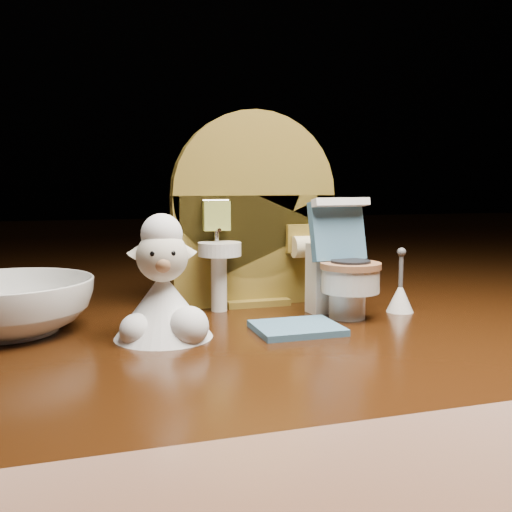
{
  "coord_description": "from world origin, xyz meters",
  "views": [
    {
      "loc": [
        -0.13,
        -0.36,
        0.09
      ],
      "look_at": [
        -0.02,
        0.0,
        0.05
      ],
      "focal_mm": 40.0,
      "sensor_mm": 36.0,
      "label": 1
    }
  ],
  "objects": [
    {
      "name": "backdrop_panel",
      "position": [
        -0.0,
        0.06,
        0.07
      ],
      "size": [
        0.13,
        0.05,
        0.15
      ],
      "color": "olive",
      "rests_on": "ground"
    },
    {
      "name": "toy_toilet",
      "position": [
        0.05,
        0.01,
        0.03
      ],
      "size": [
        0.05,
        0.06,
        0.09
      ],
      "rotation": [
        0.0,
        0.0,
        0.14
      ],
      "color": "white",
      "rests_on": "ground"
    },
    {
      "name": "bath_mat",
      "position": [
        0.0,
        -0.03,
        0.0
      ],
      "size": [
        0.05,
        0.04,
        0.0
      ],
      "primitive_type": "cube",
      "rotation": [
        0.0,
        0.0,
        -0.0
      ],
      "color": "teal",
      "rests_on": "ground"
    },
    {
      "name": "toilet_brush",
      "position": [
        0.1,
        0.0,
        0.01
      ],
      "size": [
        0.02,
        0.02,
        0.05
      ],
      "color": "white",
      "rests_on": "ground"
    },
    {
      "name": "plush_lamb",
      "position": [
        -0.08,
        -0.02,
        0.03
      ],
      "size": [
        0.06,
        0.06,
        0.08
      ],
      "rotation": [
        0.0,
        0.0,
        -0.1
      ],
      "color": "white",
      "rests_on": "ground"
    },
    {
      "name": "ceramic_bowl",
      "position": [
        -0.18,
        0.02,
        0.02
      ],
      "size": [
        0.13,
        0.13,
        0.03
      ],
      "primitive_type": "imported",
      "rotation": [
        0.0,
        0.0,
        -0.18
      ],
      "color": "white",
      "rests_on": "ground"
    }
  ]
}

